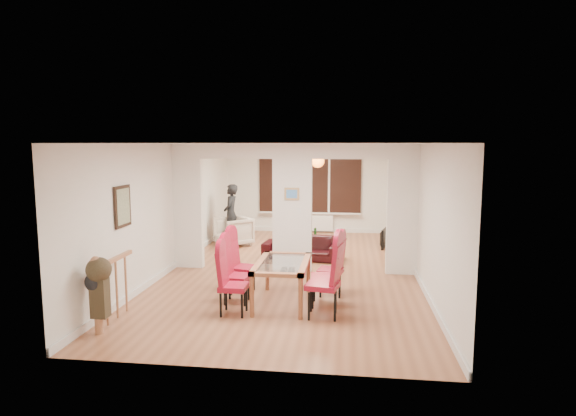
% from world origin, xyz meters
% --- Properties ---
extents(floor, '(5.00, 9.00, 0.01)m').
position_xyz_m(floor, '(0.00, 0.00, 0.00)').
color(floor, '#945A3B').
rests_on(floor, ground).
extents(room_walls, '(5.00, 9.00, 2.60)m').
position_xyz_m(room_walls, '(0.00, 0.00, 1.30)').
color(room_walls, silver).
rests_on(room_walls, floor).
extents(divider_wall, '(5.00, 0.18, 2.60)m').
position_xyz_m(divider_wall, '(0.00, 0.00, 1.30)').
color(divider_wall, white).
rests_on(divider_wall, floor).
extents(bay_window_blinds, '(3.00, 0.08, 1.80)m').
position_xyz_m(bay_window_blinds, '(0.00, 4.44, 1.50)').
color(bay_window_blinds, black).
rests_on(bay_window_blinds, room_walls).
extents(radiator, '(1.40, 0.08, 0.50)m').
position_xyz_m(radiator, '(0.00, 4.40, 0.30)').
color(radiator, white).
rests_on(radiator, floor).
extents(pendant_light, '(0.36, 0.36, 0.36)m').
position_xyz_m(pendant_light, '(0.30, 3.30, 2.15)').
color(pendant_light, orange).
rests_on(pendant_light, room_walls).
extents(stair_newel, '(0.40, 1.20, 1.10)m').
position_xyz_m(stair_newel, '(-2.25, -3.20, 0.55)').
color(stair_newel, '#A46D4B').
rests_on(stair_newel, floor).
extents(wall_poster, '(0.04, 0.52, 0.67)m').
position_xyz_m(wall_poster, '(-2.47, -2.40, 1.60)').
color(wall_poster, gray).
rests_on(wall_poster, room_walls).
extents(pillar_photo, '(0.30, 0.03, 0.25)m').
position_xyz_m(pillar_photo, '(0.00, -0.10, 1.60)').
color(pillar_photo, '#4C8CD8').
rests_on(pillar_photo, divider_wall).
extents(dining_table, '(0.83, 1.48, 0.70)m').
position_xyz_m(dining_table, '(0.08, -2.12, 0.35)').
color(dining_table, brown).
rests_on(dining_table, floor).
extents(dining_chair_la, '(0.41, 0.41, 1.02)m').
position_xyz_m(dining_chair_la, '(-0.59, -2.71, 0.51)').
color(dining_chair_la, maroon).
rests_on(dining_chair_la, floor).
extents(dining_chair_lb, '(0.45, 0.45, 1.01)m').
position_xyz_m(dining_chair_lb, '(-0.66, -2.17, 0.51)').
color(dining_chair_lb, maroon).
rests_on(dining_chair_lb, floor).
extents(dining_chair_lc, '(0.50, 0.50, 1.04)m').
position_xyz_m(dining_chair_lc, '(-0.69, -1.63, 0.52)').
color(dining_chair_lc, maroon).
rests_on(dining_chair_lc, floor).
extents(dining_chair_ra, '(0.54, 0.54, 1.16)m').
position_xyz_m(dining_chair_ra, '(0.77, -2.65, 0.58)').
color(dining_chair_ra, maroon).
rests_on(dining_chair_ra, floor).
extents(dining_chair_rb, '(0.47, 0.47, 1.10)m').
position_xyz_m(dining_chair_rb, '(0.77, -2.14, 0.55)').
color(dining_chair_rb, maroon).
rests_on(dining_chair_rb, floor).
extents(dining_chair_rc, '(0.47, 0.47, 1.01)m').
position_xyz_m(dining_chair_rc, '(0.85, -1.57, 0.51)').
color(dining_chair_rc, maroon).
rests_on(dining_chair_rc, floor).
extents(sofa, '(1.84, 0.91, 0.52)m').
position_xyz_m(sofa, '(0.11, 1.05, 0.26)').
color(sofa, black).
rests_on(sofa, floor).
extents(armchair, '(1.13, 1.13, 0.74)m').
position_xyz_m(armchair, '(-1.79, 2.24, 0.37)').
color(armchair, '#BCAD9F').
rests_on(armchair, floor).
extents(person, '(0.57, 0.38, 1.56)m').
position_xyz_m(person, '(-1.92, 2.55, 0.78)').
color(person, black).
rests_on(person, floor).
extents(television, '(0.86, 0.33, 0.50)m').
position_xyz_m(television, '(2.00, 2.57, 0.25)').
color(television, black).
rests_on(television, floor).
extents(coffee_table, '(1.17, 0.72, 0.25)m').
position_xyz_m(coffee_table, '(0.10, 2.42, 0.13)').
color(coffee_table, black).
rests_on(coffee_table, floor).
extents(bottle, '(0.06, 0.06, 0.25)m').
position_xyz_m(bottle, '(0.32, 2.32, 0.38)').
color(bottle, '#143F19').
rests_on(bottle, coffee_table).
extents(bowl, '(0.22, 0.22, 0.05)m').
position_xyz_m(bowl, '(-0.10, 2.47, 0.28)').
color(bowl, black).
rests_on(bowl, coffee_table).
extents(shoes, '(0.26, 0.28, 0.11)m').
position_xyz_m(shoes, '(-0.05, -0.36, 0.05)').
color(shoes, black).
rests_on(shoes, floor).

